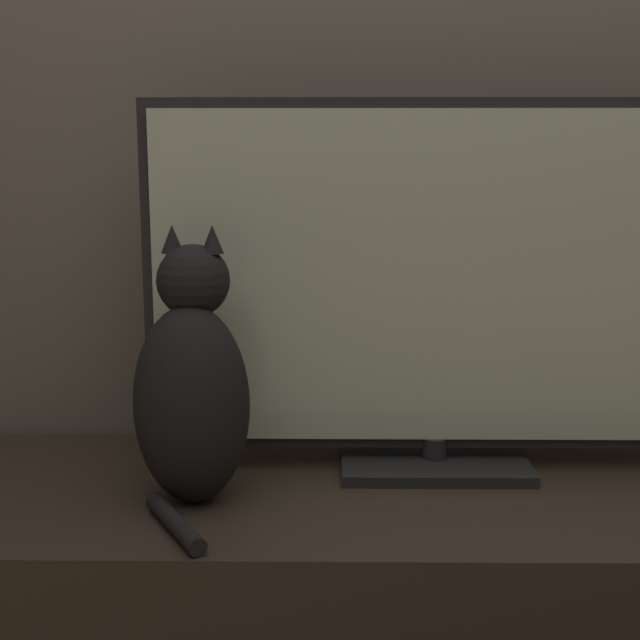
% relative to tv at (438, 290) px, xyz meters
% --- Properties ---
extents(wall_back, '(4.80, 0.05, 2.60)m').
position_rel_tv_xyz_m(wall_back, '(-0.11, 0.22, 0.51)').
color(wall_back, '#756B5B').
rests_on(wall_back, ground_plane).
extents(tv_stand, '(1.57, 0.55, 0.47)m').
position_rel_tv_xyz_m(tv_stand, '(-0.11, -0.10, -0.56)').
color(tv_stand, '#33281E').
rests_on(tv_stand, ground_plane).
extents(tv, '(1.02, 0.20, 0.65)m').
position_rel_tv_xyz_m(tv, '(0.00, 0.00, 0.00)').
color(tv, black).
rests_on(tv, tv_stand).
extents(cat, '(0.20, 0.31, 0.45)m').
position_rel_tv_xyz_m(cat, '(-0.41, -0.15, -0.14)').
color(cat, black).
rests_on(cat, tv_stand).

